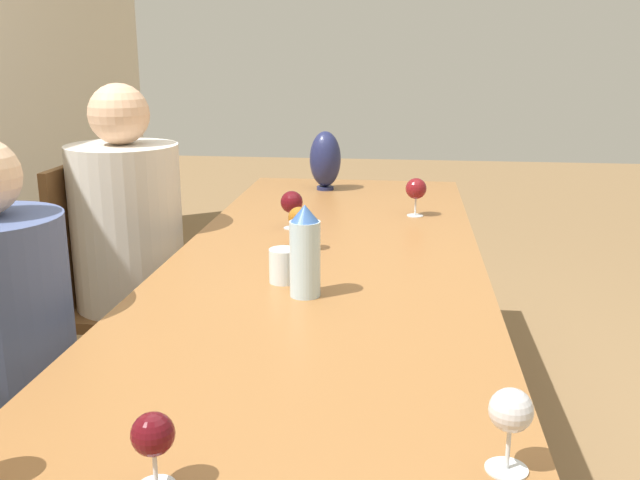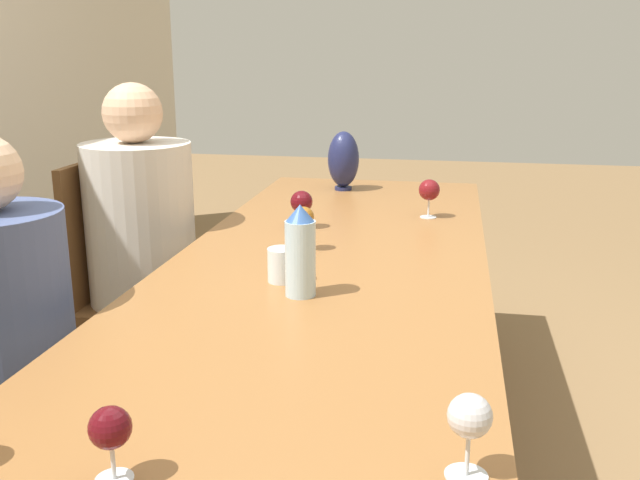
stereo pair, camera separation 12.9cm
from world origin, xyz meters
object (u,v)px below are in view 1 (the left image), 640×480
object	(u,v)px
water_tumbler	(284,266)
person_near	(8,357)
vase	(325,160)
water_bottle	(305,252)
wine_glass_2	(511,413)
wine_glass_4	(416,189)
chair_far	(112,288)
wine_glass_0	(153,436)
wine_glass_3	(299,219)
wine_glass_1	(292,203)
person_far	(133,250)

from	to	relation	value
water_tumbler	person_near	distance (m)	0.74
water_tumbler	vase	size ratio (longest dim) A/B	0.36
water_bottle	wine_glass_2	bearing A→B (deg)	-150.90
wine_glass_4	chair_far	xyz separation A→B (m)	(-0.31, 1.11, -0.34)
vase	wine_glass_2	size ratio (longest dim) A/B	1.94
wine_glass_0	wine_glass_2	bearing A→B (deg)	-78.39
wine_glass_2	water_tumbler	bearing A→B (deg)	29.94
vase	wine_glass_0	size ratio (longest dim) A/B	2.19
water_tumbler	person_near	bearing A→B (deg)	116.11
wine_glass_3	vase	bearing A→B (deg)	1.59
chair_far	person_near	bearing A→B (deg)	-173.84
water_tumbler	chair_far	size ratio (longest dim) A/B	0.10
wine_glass_2	wine_glass_4	world-z (taller)	wine_glass_4
wine_glass_1	wine_glass_2	xyz separation A→B (m)	(-1.46, -0.57, 0.00)
wine_glass_2	person_near	xyz separation A→B (m)	(0.54, 1.14, -0.22)
vase	wine_glass_4	xyz separation A→B (m)	(-0.48, -0.40, -0.03)
wine_glass_2	person_far	xyz separation A→B (m)	(1.39, 1.14, -0.18)
vase	person_far	world-z (taller)	person_far
wine_glass_3	wine_glass_4	xyz separation A→B (m)	(0.53, -0.38, 0.00)
vase	wine_glass_1	size ratio (longest dim) A/B	1.95
wine_glass_1	person_near	size ratio (longest dim) A/B	0.12
vase	wine_glass_3	bearing A→B (deg)	-178.41
water_tumbler	wine_glass_3	size ratio (longest dim) A/B	0.66
vase	wine_glass_0	world-z (taller)	vase
water_tumbler	wine_glass_0	world-z (taller)	wine_glass_0
wine_glass_1	wine_glass_3	size ratio (longest dim) A/B	0.96
person_far	water_tumbler	bearing A→B (deg)	-129.43
wine_glass_3	chair_far	size ratio (longest dim) A/B	0.15
wine_glass_0	wine_glass_1	size ratio (longest dim) A/B	0.89
wine_glass_0	wine_glass_2	xyz separation A→B (m)	(0.11, -0.52, 0.01)
wine_glass_3	person_near	xyz separation A→B (m)	(-0.63, 0.64, -0.22)
vase	person_far	bearing A→B (deg)	142.24
water_tumbler	wine_glass_2	size ratio (longest dim) A/B	0.69
water_bottle	vase	world-z (taller)	vase
water_tumbler	wine_glass_1	world-z (taller)	wine_glass_1
vase	person_near	size ratio (longest dim) A/B	0.22
water_tumbler	wine_glass_4	bearing A→B (deg)	-23.62
water_tumbler	wine_glass_1	xyz separation A→B (m)	(0.60, 0.07, 0.05)
vase	water_bottle	bearing A→B (deg)	-175.70
water_bottle	wine_glass_0	size ratio (longest dim) A/B	2.02
wine_glass_2	wine_glass_0	bearing A→B (deg)	101.61
wine_glass_2	wine_glass_3	xyz separation A→B (m)	(1.17, 0.50, 0.01)
wine_glass_3	chair_far	bearing A→B (deg)	73.66
water_bottle	wine_glass_0	bearing A→B (deg)	173.17
wine_glass_2	vase	bearing A→B (deg)	13.57
wine_glass_1	wine_glass_4	size ratio (longest dim) A/B	0.92
chair_far	wine_glass_3	bearing A→B (deg)	-106.34
water_bottle	wine_glass_3	distance (m)	0.43
wine_glass_1	person_far	size ratio (longest dim) A/B	0.11
water_bottle	wine_glass_4	distance (m)	1.00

